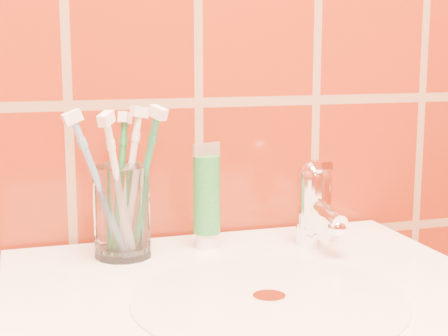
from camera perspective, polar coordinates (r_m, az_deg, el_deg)
name	(u,v)px	position (r m, az deg, el deg)	size (l,w,h in m)	color
glass_tumbler	(123,211)	(0.90, -8.43, -3.59)	(0.07, 0.07, 0.12)	white
toothpaste_tube	(207,199)	(0.93, -1.45, -2.62)	(0.04, 0.04, 0.14)	white
faucet	(315,200)	(0.95, 7.59, -2.65)	(0.05, 0.11, 0.12)	white
toothbrush_0	(121,184)	(0.92, -8.58, -1.33)	(0.05, 0.06, 0.19)	#1C6A2E
toothbrush_1	(129,181)	(0.91, -7.88, -1.09)	(0.06, 0.04, 0.20)	silver
toothbrush_2	(143,184)	(0.88, -6.75, -1.31)	(0.06, 0.07, 0.20)	#1E7342
toothbrush_3	(100,188)	(0.87, -10.24, -1.65)	(0.09, 0.04, 0.20)	#6F9BC6
toothbrush_4	(119,189)	(0.86, -8.73, -1.72)	(0.06, 0.07, 0.20)	silver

